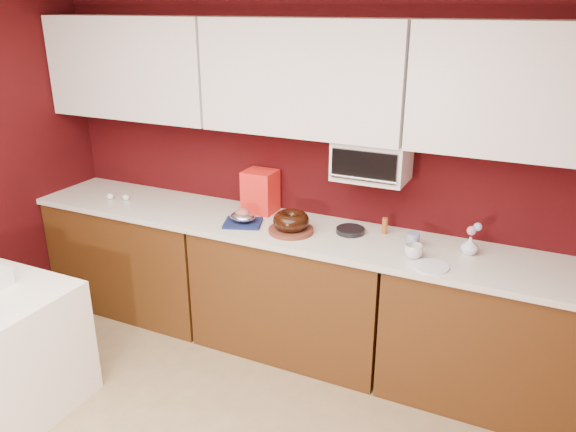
% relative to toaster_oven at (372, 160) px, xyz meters
% --- Properties ---
extents(wall_back, '(4.00, 0.02, 2.50)m').
position_rel_toaster_oven_xyz_m(wall_back, '(-0.45, 0.15, -0.12)').
color(wall_back, '#3A0809').
rests_on(wall_back, floor).
extents(base_cabinet_left, '(1.31, 0.58, 0.86)m').
position_rel_toaster_oven_xyz_m(base_cabinet_left, '(-1.78, -0.17, -0.95)').
color(base_cabinet_left, '#4D2B0F').
rests_on(base_cabinet_left, floor).
extents(base_cabinet_center, '(1.31, 0.58, 0.86)m').
position_rel_toaster_oven_xyz_m(base_cabinet_center, '(-0.45, -0.17, -0.95)').
color(base_cabinet_center, '#4D2B0F').
rests_on(base_cabinet_center, floor).
extents(base_cabinet_right, '(1.31, 0.58, 0.86)m').
position_rel_toaster_oven_xyz_m(base_cabinet_right, '(0.88, -0.17, -0.95)').
color(base_cabinet_right, '#4D2B0F').
rests_on(base_cabinet_right, floor).
extents(countertop, '(4.00, 0.62, 0.04)m').
position_rel_toaster_oven_xyz_m(countertop, '(-0.45, -0.17, -0.49)').
color(countertop, silver).
rests_on(countertop, base_cabinet_center).
extents(upper_cabinet_left, '(1.31, 0.33, 0.70)m').
position_rel_toaster_oven_xyz_m(upper_cabinet_left, '(-1.78, -0.02, 0.48)').
color(upper_cabinet_left, white).
rests_on(upper_cabinet_left, wall_back).
extents(upper_cabinet_center, '(1.31, 0.33, 0.70)m').
position_rel_toaster_oven_xyz_m(upper_cabinet_center, '(-0.45, -0.02, 0.48)').
color(upper_cabinet_center, white).
rests_on(upper_cabinet_center, wall_back).
extents(upper_cabinet_right, '(1.31, 0.33, 0.70)m').
position_rel_toaster_oven_xyz_m(upper_cabinet_right, '(0.88, -0.02, 0.48)').
color(upper_cabinet_right, white).
rests_on(upper_cabinet_right, wall_back).
extents(toaster_oven, '(0.45, 0.30, 0.25)m').
position_rel_toaster_oven_xyz_m(toaster_oven, '(0.00, 0.00, 0.00)').
color(toaster_oven, white).
rests_on(toaster_oven, upper_cabinet_center).
extents(toaster_oven_door, '(0.40, 0.02, 0.18)m').
position_rel_toaster_oven_xyz_m(toaster_oven_door, '(0.00, -0.16, 0.00)').
color(toaster_oven_door, black).
rests_on(toaster_oven_door, toaster_oven).
extents(toaster_oven_handle, '(0.42, 0.02, 0.02)m').
position_rel_toaster_oven_xyz_m(toaster_oven_handle, '(0.00, -0.18, -0.07)').
color(toaster_oven_handle, silver).
rests_on(toaster_oven_handle, toaster_oven).
extents(cake_base, '(0.36, 0.36, 0.03)m').
position_rel_toaster_oven_xyz_m(cake_base, '(-0.44, -0.24, -0.46)').
color(cake_base, brown).
rests_on(cake_base, countertop).
extents(bundt_cake, '(0.27, 0.27, 0.10)m').
position_rel_toaster_oven_xyz_m(bundt_cake, '(-0.44, -0.24, -0.39)').
color(bundt_cake, black).
rests_on(bundt_cake, cake_base).
extents(navy_towel, '(0.30, 0.28, 0.02)m').
position_rel_toaster_oven_xyz_m(navy_towel, '(-0.79, -0.25, -0.47)').
color(navy_towel, '#141F4D').
rests_on(navy_towel, countertop).
extents(foil_ham_nest, '(0.21, 0.20, 0.06)m').
position_rel_toaster_oven_xyz_m(foil_ham_nest, '(-0.79, -0.25, -0.42)').
color(foil_ham_nest, silver).
rests_on(foil_ham_nest, navy_towel).
extents(roasted_ham, '(0.12, 0.11, 0.06)m').
position_rel_toaster_oven_xyz_m(roasted_ham, '(-0.79, -0.25, -0.40)').
color(roasted_ham, '#B96054').
rests_on(roasted_ham, foil_ham_nest).
extents(pandoro_box, '(0.22, 0.20, 0.30)m').
position_rel_toaster_oven_xyz_m(pandoro_box, '(-0.80, 0.03, -0.33)').
color(pandoro_box, red).
rests_on(pandoro_box, countertop).
extents(dark_pan, '(0.21, 0.21, 0.03)m').
position_rel_toaster_oven_xyz_m(dark_pan, '(-0.09, -0.08, -0.46)').
color(dark_pan, black).
rests_on(dark_pan, countertop).
extents(coffee_mug, '(0.13, 0.13, 0.10)m').
position_rel_toaster_oven_xyz_m(coffee_mug, '(0.36, -0.29, -0.42)').
color(coffee_mug, silver).
rests_on(coffee_mug, countertop).
extents(blue_jar, '(0.10, 0.10, 0.09)m').
position_rel_toaster_oven_xyz_m(blue_jar, '(0.32, -0.13, -0.43)').
color(blue_jar, navy).
rests_on(blue_jar, countertop).
extents(flower_vase, '(0.10, 0.10, 0.12)m').
position_rel_toaster_oven_xyz_m(flower_vase, '(0.65, -0.09, -0.41)').
color(flower_vase, silver).
rests_on(flower_vase, countertop).
extents(flower_pink, '(0.05, 0.05, 0.05)m').
position_rel_toaster_oven_xyz_m(flower_pink, '(0.65, -0.09, -0.33)').
color(flower_pink, pink).
rests_on(flower_pink, flower_vase).
extents(flower_blue, '(0.05, 0.05, 0.05)m').
position_rel_toaster_oven_xyz_m(flower_blue, '(0.68, -0.07, -0.30)').
color(flower_blue, '#90ABE7').
rests_on(flower_blue, flower_vase).
extents(china_plate, '(0.26, 0.26, 0.01)m').
position_rel_toaster_oven_xyz_m(china_plate, '(0.48, -0.37, -0.47)').
color(china_plate, white).
rests_on(china_plate, countertop).
extents(amber_bottle, '(0.04, 0.04, 0.11)m').
position_rel_toaster_oven_xyz_m(amber_bottle, '(0.11, 0.00, -0.42)').
color(amber_bottle, '#974C1B').
rests_on(amber_bottle, countertop).
extents(egg_left, '(0.06, 0.05, 0.04)m').
position_rel_toaster_oven_xyz_m(egg_left, '(-1.95, -0.23, -0.45)').
color(egg_left, white).
rests_on(egg_left, countertop).
extents(egg_right, '(0.06, 0.05, 0.04)m').
position_rel_toaster_oven_xyz_m(egg_right, '(-1.82, -0.20, -0.45)').
color(egg_right, silver).
rests_on(egg_right, countertop).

